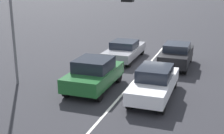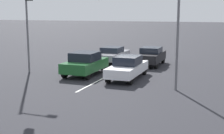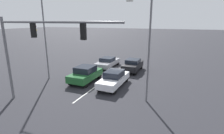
{
  "view_description": "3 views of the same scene",
  "coord_description": "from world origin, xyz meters",
  "px_view_note": "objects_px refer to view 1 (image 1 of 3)",
  "views": [
    {
      "loc": [
        -4.32,
        19.16,
        5.67
      ],
      "look_at": [
        0.89,
        4.38,
        1.05
      ],
      "focal_mm": 50.0,
      "sensor_mm": 36.0,
      "label": 1
    },
    {
      "loc": [
        -7.73,
        24.71,
        4.39
      ],
      "look_at": [
        -1.31,
        7.53,
        1.15
      ],
      "focal_mm": 50.0,
      "sensor_mm": 36.0,
      "label": 2
    },
    {
      "loc": [
        -7.39,
        19.8,
        6.08
      ],
      "look_at": [
        -1.01,
        4.38,
        1.64
      ],
      "focal_mm": 28.0,
      "sensor_mm": 36.0,
      "label": 3
    }
  ],
  "objects_px": {
    "traffic_signal_gantry": "(7,8)",
    "car_white_leftlane_front": "(154,82)",
    "car_gray_midlane_second": "(125,50)",
    "car_darkgreen_midlane_front": "(94,74)",
    "car_black_leftlane_second": "(176,55)"
  },
  "relations": [
    {
      "from": "car_darkgreen_midlane_front",
      "to": "car_white_leftlane_front",
      "type": "height_order",
      "value": "car_darkgreen_midlane_front"
    },
    {
      "from": "car_black_leftlane_second",
      "to": "car_gray_midlane_second",
      "type": "distance_m",
      "value": 3.7
    },
    {
      "from": "car_black_leftlane_second",
      "to": "traffic_signal_gantry",
      "type": "xyz_separation_m",
      "value": [
        3.98,
        11.22,
        3.88
      ]
    },
    {
      "from": "car_darkgreen_midlane_front",
      "to": "car_black_leftlane_second",
      "type": "bearing_deg",
      "value": -121.35
    },
    {
      "from": "car_white_leftlane_front",
      "to": "car_gray_midlane_second",
      "type": "xyz_separation_m",
      "value": [
        3.42,
        -6.26,
        -0.08
      ]
    },
    {
      "from": "traffic_signal_gantry",
      "to": "car_white_leftlane_front",
      "type": "bearing_deg",
      "value": -124.09
    },
    {
      "from": "car_black_leftlane_second",
      "to": "traffic_signal_gantry",
      "type": "relative_size",
      "value": 0.43
    },
    {
      "from": "car_white_leftlane_front",
      "to": "car_gray_midlane_second",
      "type": "bearing_deg",
      "value": -61.39
    },
    {
      "from": "traffic_signal_gantry",
      "to": "car_gray_midlane_second",
      "type": "bearing_deg",
      "value": -91.61
    },
    {
      "from": "car_white_leftlane_front",
      "to": "car_gray_midlane_second",
      "type": "relative_size",
      "value": 0.98
    },
    {
      "from": "car_white_leftlane_front",
      "to": "traffic_signal_gantry",
      "type": "relative_size",
      "value": 0.48
    },
    {
      "from": "car_black_leftlane_second",
      "to": "car_gray_midlane_second",
      "type": "xyz_separation_m",
      "value": [
        3.65,
        -0.58,
        -0.11
      ]
    },
    {
      "from": "car_white_leftlane_front",
      "to": "traffic_signal_gantry",
      "type": "bearing_deg",
      "value": 55.91
    },
    {
      "from": "car_white_leftlane_front",
      "to": "car_black_leftlane_second",
      "type": "relative_size",
      "value": 1.12
    },
    {
      "from": "car_black_leftlane_second",
      "to": "car_darkgreen_midlane_front",
      "type": "bearing_deg",
      "value": 58.65
    }
  ]
}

